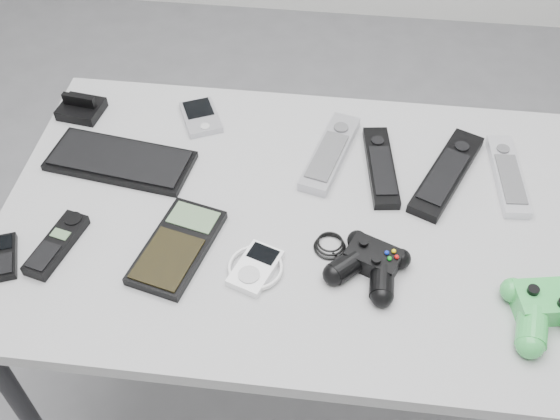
# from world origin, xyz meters

# --- Properties ---
(floor) EXTENTS (3.50, 3.50, 0.00)m
(floor) POSITION_xyz_m (0.00, 0.00, 0.00)
(floor) COLOR slate
(floor) RESTS_ON ground
(desk) EXTENTS (1.05, 0.67, 0.70)m
(desk) POSITION_xyz_m (-0.07, -0.08, 0.64)
(desk) COLOR #97979A
(desk) RESTS_ON floor
(pda_keyboard) EXTENTS (0.29, 0.15, 0.02)m
(pda_keyboard) POSITION_xyz_m (-0.41, 0.01, 0.71)
(pda_keyboard) COLOR black
(pda_keyboard) RESTS_ON desk
(dock_bracket) EXTENTS (0.09, 0.08, 0.04)m
(dock_bracket) POSITION_xyz_m (-0.53, 0.14, 0.72)
(dock_bracket) COLOR black
(dock_bracket) RESTS_ON desk
(pda) EXTENTS (0.11, 0.12, 0.02)m
(pda) POSITION_xyz_m (-0.29, 0.15, 0.71)
(pda) COLOR #A7A7AE
(pda) RESTS_ON desk
(remote_silver_a) EXTENTS (0.11, 0.22, 0.02)m
(remote_silver_a) POSITION_xyz_m (-0.02, 0.07, 0.71)
(remote_silver_a) COLOR #A7A7AE
(remote_silver_a) RESTS_ON desk
(remote_black_a) EXTENTS (0.07, 0.21, 0.02)m
(remote_black_a) POSITION_xyz_m (0.08, 0.05, 0.71)
(remote_black_a) COLOR black
(remote_black_a) RESTS_ON desk
(remote_black_b) EXTENTS (0.15, 0.24, 0.02)m
(remote_black_b) POSITION_xyz_m (0.20, 0.04, 0.71)
(remote_black_b) COLOR black
(remote_black_b) RESTS_ON desk
(remote_silver_b) EXTENTS (0.06, 0.21, 0.02)m
(remote_silver_b) POSITION_xyz_m (0.31, 0.05, 0.71)
(remote_silver_b) COLOR silver
(remote_silver_b) RESTS_ON desk
(mobile_phone) EXTENTS (0.07, 0.10, 0.02)m
(mobile_phone) POSITION_xyz_m (-0.54, -0.24, 0.71)
(mobile_phone) COLOR black
(mobile_phone) RESTS_ON desk
(cordless_handset) EXTENTS (0.07, 0.14, 0.02)m
(cordless_handset) POSITION_xyz_m (-0.46, -0.21, 0.71)
(cordless_handset) COLOR black
(cordless_handset) RESTS_ON desk
(calculator) EXTENTS (0.14, 0.21, 0.02)m
(calculator) POSITION_xyz_m (-0.26, -0.19, 0.71)
(calculator) COLOR black
(calculator) RESTS_ON desk
(mp3_player) EXTENTS (0.12, 0.12, 0.02)m
(mp3_player) POSITION_xyz_m (-0.12, -0.22, 0.71)
(mp3_player) COLOR white
(mp3_player) RESTS_ON desk
(controller_black) EXTENTS (0.24, 0.20, 0.04)m
(controller_black) POSITION_xyz_m (0.06, -0.19, 0.72)
(controller_black) COLOR black
(controller_black) RESTS_ON desk
(controller_green) EXTENTS (0.17, 0.17, 0.05)m
(controller_green) POSITION_xyz_m (0.34, -0.25, 0.73)
(controller_green) COLOR green
(controller_green) RESTS_ON desk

